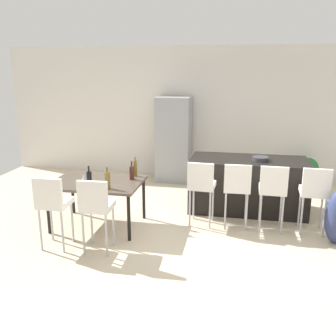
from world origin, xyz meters
TOP-DOWN VIEW (x-y plane):
  - ground_plane at (0.00, 0.00)m, footprint 10.00×10.00m
  - back_wall at (0.00, 2.95)m, footprint 10.00×0.12m
  - kitchen_island at (0.60, 0.95)m, footprint 1.99×0.90m
  - bar_chair_left at (-0.12, 0.12)m, footprint 0.42×0.42m
  - bar_chair_middle at (0.43, 0.12)m, footprint 0.41×0.41m
  - bar_chair_right at (0.96, 0.12)m, footprint 0.41×0.41m
  - bar_chair_far at (1.56, 0.12)m, footprint 0.42×0.42m
  - dining_table at (-1.71, -0.21)m, footprint 1.38×0.97m
  - dining_chair_near at (-2.02, -1.05)m, footprint 0.41×0.41m
  - dining_chair_far at (-1.40, -1.05)m, footprint 0.42×0.42m
  - wine_bottle_end at (-1.20, 0.18)m, footprint 0.06×0.06m
  - wine_bottle_left at (-1.42, -0.52)m, footprint 0.08×0.08m
  - wine_bottle_right at (-1.21, -0.01)m, footprint 0.07×0.07m
  - wine_bottle_middle at (-1.71, -0.50)m, footprint 0.07×0.07m
  - wine_glass_far at (-1.82, -0.45)m, footprint 0.07×0.07m
  - refrigerator at (-0.99, 2.51)m, footprint 0.72×0.68m
  - fruit_bowl at (0.79, 0.88)m, footprint 0.27×0.27m
  - potted_plant at (1.86, 2.50)m, footprint 0.43×0.43m

SIDE VIEW (x-z plane):
  - ground_plane at x=0.00m, z-range 0.00..0.00m
  - potted_plant at x=1.86m, z-range 0.06..0.69m
  - kitchen_island at x=0.60m, z-range 0.00..0.92m
  - dining_table at x=-1.71m, z-range 0.31..1.05m
  - bar_chair_left at x=-0.12m, z-range 0.17..1.22m
  - bar_chair_middle at x=0.43m, z-range 0.17..1.22m
  - bar_chair_right at x=0.96m, z-range 0.17..1.22m
  - bar_chair_far at x=1.56m, z-range 0.17..1.22m
  - dining_chair_near at x=-2.02m, z-range 0.17..1.22m
  - dining_chair_far at x=-1.40m, z-range 0.17..1.22m
  - wine_bottle_right at x=-1.21m, z-range 0.70..1.00m
  - wine_bottle_middle at x=-1.71m, z-range 0.70..1.02m
  - wine_glass_far at x=-1.82m, z-range 0.78..0.95m
  - wine_bottle_left at x=-1.42m, z-range 0.71..1.03m
  - wine_bottle_end at x=-1.20m, z-range 0.71..1.03m
  - refrigerator at x=-0.99m, z-range 0.00..1.84m
  - fruit_bowl at x=0.79m, z-range 0.92..0.99m
  - back_wall at x=0.00m, z-range 0.00..2.90m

